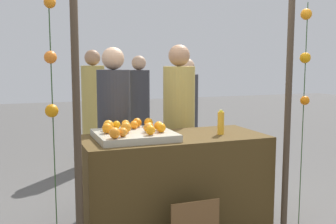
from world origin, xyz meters
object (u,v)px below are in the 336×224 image
object	(u,v)px
stall_counter	(174,183)
vendor_left	(114,135)
vendor_right	(179,129)
orange_1	(150,130)
juice_bottle	(221,123)
orange_0	(149,122)

from	to	relation	value
stall_counter	vendor_left	xyz separation A→B (m)	(-0.39, 0.69, 0.35)
vendor_right	orange_1	bearing A→B (deg)	-124.87
stall_counter	vendor_right	bearing A→B (deg)	64.55
juice_bottle	orange_1	bearing A→B (deg)	-170.81
juice_bottle	vendor_left	xyz separation A→B (m)	(-0.82, 0.76, -0.19)
orange_0	vendor_right	bearing A→B (deg)	43.35
stall_counter	vendor_right	distance (m)	0.84
juice_bottle	vendor_left	distance (m)	1.13
vendor_left	vendor_right	distance (m)	0.72
juice_bottle	orange_0	bearing A→B (deg)	154.14
orange_1	vendor_left	distance (m)	0.90
orange_1	vendor_left	world-z (taller)	vendor_left
orange_1	juice_bottle	xyz separation A→B (m)	(0.72, 0.12, 0.01)
juice_bottle	vendor_right	world-z (taller)	vendor_right
stall_counter	orange_0	world-z (taller)	orange_0
vendor_left	vendor_right	world-z (taller)	vendor_right
juice_bottle	vendor_right	bearing A→B (deg)	98.01
stall_counter	orange_0	xyz separation A→B (m)	(-0.17, 0.22, 0.53)
orange_1	vendor_left	size ratio (longest dim) A/B	0.05
vendor_right	vendor_left	bearing A→B (deg)	-179.72
orange_0	vendor_right	xyz separation A→B (m)	(0.49, 0.47, -0.17)
orange_1	juice_bottle	bearing A→B (deg)	9.19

